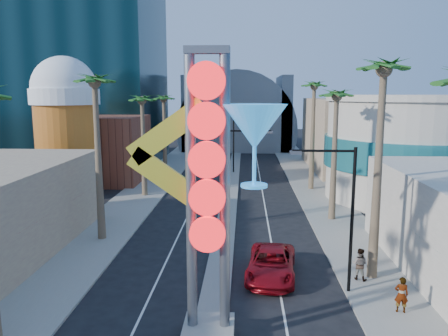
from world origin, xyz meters
TOP-DOWN VIEW (x-y plane):
  - sidewalk_west at (-9.50, 35.00)m, footprint 5.00×100.00m
  - sidewalk_east at (9.50, 35.00)m, footprint 5.00×100.00m
  - median at (0.00, 38.00)m, footprint 1.60×84.00m
  - brick_filler_west at (-16.00, 38.00)m, footprint 10.00×10.00m
  - filler_east at (16.00, 48.00)m, footprint 10.00×20.00m
  - beer_mug at (-17.00, 30.00)m, footprint 7.00×7.00m
  - turquoise_building at (18.00, 30.00)m, footprint 16.60×16.60m
  - canopy at (0.00, 72.00)m, footprint 22.00×16.00m
  - neon_sign at (0.82, 2.96)m, footprint 6.53×2.60m
  - streetlight_0 at (0.55, 20.00)m, footprint 3.79×0.25m
  - streetlight_1 at (-0.55, 44.00)m, footprint 3.79×0.25m
  - streetlight_2 at (6.72, 8.00)m, footprint 3.45×0.25m
  - palm_1 at (-9.00, 16.00)m, footprint 2.40×2.40m
  - palm_2 at (-9.00, 30.00)m, footprint 2.40×2.40m
  - palm_3 at (-9.00, 42.00)m, footprint 2.40×2.40m
  - palm_5 at (9.00, 10.00)m, footprint 2.40×2.40m
  - palm_6 at (9.00, 22.00)m, footprint 2.40×2.40m
  - palm_7 at (9.00, 34.00)m, footprint 2.40×2.40m
  - red_pickup at (3.13, 9.96)m, footprint 3.36×6.19m
  - pedestrian_a at (9.20, 5.77)m, footprint 0.72×0.53m
  - pedestrian_b at (8.14, 9.52)m, footprint 1.12×1.04m

SIDE VIEW (x-z plane):
  - sidewalk_west at x=-9.50m, z-range 0.00..0.15m
  - sidewalk_east at x=9.50m, z-range 0.00..0.15m
  - median at x=0.00m, z-range 0.00..0.15m
  - red_pickup at x=3.13m, z-range 0.00..1.65m
  - pedestrian_a at x=9.20m, z-range 0.15..1.95m
  - pedestrian_b at x=8.14m, z-range 0.15..2.01m
  - brick_filler_west at x=-16.00m, z-range 0.00..8.00m
  - canopy at x=0.00m, z-range -6.69..15.31m
  - streetlight_2 at x=6.72m, z-range 0.83..8.83m
  - streetlight_0 at x=0.55m, z-range 0.88..8.88m
  - streetlight_1 at x=-0.55m, z-range 0.88..8.88m
  - filler_east at x=16.00m, z-range 0.00..10.00m
  - turquoise_building at x=18.00m, z-range -0.05..10.55m
  - neon_sign at x=0.82m, z-range 1.03..13.58m
  - beer_mug at x=-17.00m, z-range 0.59..15.09m
  - palm_2 at x=-9.00m, z-range 3.88..15.08m
  - palm_3 at x=-9.00m, z-range 3.88..15.08m
  - palm_6 at x=9.00m, z-range 4.08..15.78m
  - palm_1 at x=-9.00m, z-range 4.47..17.17m
  - palm_7 at x=9.00m, z-range 4.47..17.17m
  - palm_5 at x=9.00m, z-range 4.67..17.87m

